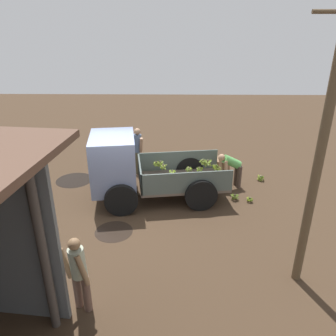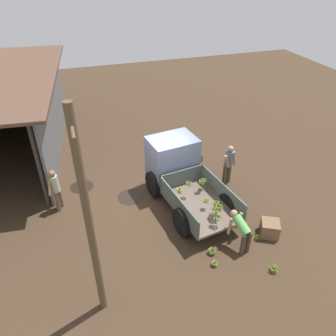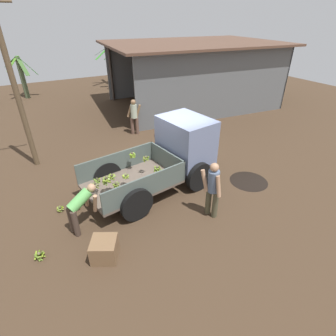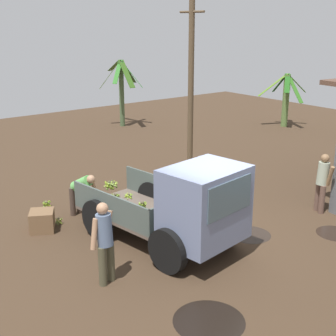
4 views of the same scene
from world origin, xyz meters
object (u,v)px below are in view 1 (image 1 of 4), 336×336
(cargo_truck, at_px, (129,167))
(utility_pole, at_px, (320,153))
(person_foreground_visitor, at_px, (137,148))
(banana_bunch_on_ground_1, at_px, (235,196))
(banana_bunch_on_ground_2, at_px, (261,178))
(banana_bunch_on_ground_0, at_px, (224,175))
(person_bystander_near_shed, at_px, (78,271))
(wooden_crate_0, at_px, (220,166))
(banana_bunch_on_ground_3, at_px, (250,199))
(person_worker_loading, at_px, (232,167))

(cargo_truck, bearing_deg, utility_pole, 130.97)
(cargo_truck, bearing_deg, person_foreground_visitor, -99.34)
(banana_bunch_on_ground_1, xyz_separation_m, banana_bunch_on_ground_2, (-1.17, -1.45, -0.02))
(banana_bunch_on_ground_0, bearing_deg, banana_bunch_on_ground_1, 93.20)
(person_bystander_near_shed, relative_size, banana_bunch_on_ground_1, 6.13)
(person_foreground_visitor, relative_size, wooden_crate_0, 2.94)
(person_bystander_near_shed, distance_m, banana_bunch_on_ground_3, 6.05)
(cargo_truck, relative_size, banana_bunch_on_ground_3, 20.64)
(utility_pole, height_order, person_bystander_near_shed, utility_pole)
(person_bystander_near_shed, bearing_deg, person_worker_loading, 170.58)
(person_foreground_visitor, distance_m, banana_bunch_on_ground_0, 3.35)
(banana_bunch_on_ground_1, bearing_deg, utility_pole, 102.26)
(banana_bunch_on_ground_1, bearing_deg, person_foreground_visitor, -32.83)
(cargo_truck, xyz_separation_m, person_worker_loading, (-3.34, -0.91, -0.35))
(banana_bunch_on_ground_1, height_order, banana_bunch_on_ground_2, banana_bunch_on_ground_1)
(banana_bunch_on_ground_1, xyz_separation_m, wooden_crate_0, (0.20, -2.16, 0.14))
(utility_pole, xyz_separation_m, person_worker_loading, (0.75, -4.42, -2.19))
(utility_pole, bearing_deg, banana_bunch_on_ground_3, -84.81)
(banana_bunch_on_ground_1, xyz_separation_m, banana_bunch_on_ground_3, (-0.45, 0.12, -0.02))
(person_worker_loading, bearing_deg, wooden_crate_0, -96.07)
(banana_bunch_on_ground_2, bearing_deg, utility_pole, 85.21)
(person_foreground_visitor, relative_size, banana_bunch_on_ground_0, 9.03)
(person_foreground_visitor, height_order, wooden_crate_0, person_foreground_visitor)
(person_bystander_near_shed, xyz_separation_m, banana_bunch_on_ground_0, (-3.62, -6.09, -0.81))
(cargo_truck, bearing_deg, banana_bunch_on_ground_0, -161.47)
(banana_bunch_on_ground_1, relative_size, banana_bunch_on_ground_2, 1.05)
(banana_bunch_on_ground_2, bearing_deg, person_bystander_near_shed, 50.23)
(person_foreground_visitor, xyz_separation_m, banana_bunch_on_ground_3, (-3.75, 2.25, -0.85))
(person_bystander_near_shed, height_order, wooden_crate_0, person_bystander_near_shed)
(person_bystander_near_shed, xyz_separation_m, banana_bunch_on_ground_1, (-3.72, -4.42, -0.79))
(person_worker_loading, bearing_deg, utility_pole, 84.21)
(banana_bunch_on_ground_3, bearing_deg, utility_pole, 95.19)
(banana_bunch_on_ground_3, height_order, wooden_crate_0, wooden_crate_0)
(utility_pole, relative_size, person_foreground_visitor, 3.36)
(wooden_crate_0, bearing_deg, utility_pole, 99.61)
(utility_pole, relative_size, banana_bunch_on_ground_3, 27.26)
(banana_bunch_on_ground_3, bearing_deg, person_foreground_visitor, -30.94)
(person_worker_loading, xyz_separation_m, wooden_crate_0, (0.20, -1.23, -0.50))
(person_bystander_near_shed, height_order, banana_bunch_on_ground_1, person_bystander_near_shed)
(person_worker_loading, distance_m, banana_bunch_on_ground_1, 1.12)
(person_foreground_visitor, xyz_separation_m, wooden_crate_0, (-3.10, -0.03, -0.69))
(banana_bunch_on_ground_0, distance_m, banana_bunch_on_ground_1, 1.67)
(person_bystander_near_shed, bearing_deg, wooden_crate_0, 177.26)
(person_foreground_visitor, xyz_separation_m, person_worker_loading, (-3.30, 1.20, -0.19))
(banana_bunch_on_ground_2, bearing_deg, banana_bunch_on_ground_1, 51.04)
(banana_bunch_on_ground_3, bearing_deg, banana_bunch_on_ground_2, -114.63)
(cargo_truck, height_order, wooden_crate_0, cargo_truck)
(banana_bunch_on_ground_2, xyz_separation_m, wooden_crate_0, (1.37, -0.71, 0.15))
(banana_bunch_on_ground_1, distance_m, banana_bunch_on_ground_2, 1.86)
(banana_bunch_on_ground_1, relative_size, banana_bunch_on_ground_3, 1.28)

